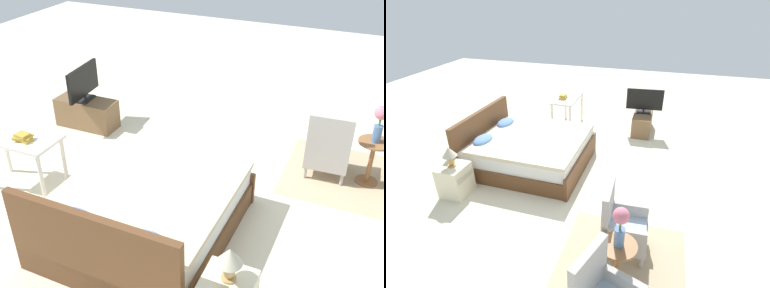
# 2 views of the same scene
# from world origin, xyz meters

# --- Properties ---
(ground_plane) EXTENTS (16.00, 16.00, 0.00)m
(ground_plane) POSITION_xyz_m (0.00, 0.00, 0.00)
(ground_plane) COLOR beige
(floor_rug) EXTENTS (2.10, 1.50, 0.01)m
(floor_rug) POSITION_xyz_m (-1.98, -1.06, 0.00)
(floor_rug) COLOR tan
(floor_rug) RESTS_ON ground_plane
(bed) EXTENTS (1.82, 2.07, 0.96)m
(bed) POSITION_xyz_m (0.15, 0.98, 0.30)
(bed) COLOR brown
(bed) RESTS_ON ground_plane
(armchair_by_window_right) EXTENTS (0.56, 0.56, 0.92)m
(armchair_by_window_right) POSITION_xyz_m (-1.45, -1.00, 0.38)
(armchair_by_window_right) COLOR #ADA8A3
(armchair_by_window_right) RESTS_ON floor_rug
(side_table) EXTENTS (0.40, 0.40, 0.60)m
(side_table) POSITION_xyz_m (-1.98, -1.04, 0.38)
(side_table) COLOR #936038
(side_table) RESTS_ON ground_plane
(flower_vase) EXTENTS (0.17, 0.17, 0.48)m
(flower_vase) POSITION_xyz_m (-1.98, -1.04, 0.90)
(flower_vase) COLOR #4C709E
(flower_vase) RESTS_ON side_table
(table_lamp) EXTENTS (0.22, 0.22, 0.33)m
(table_lamp) POSITION_xyz_m (-1.04, 1.70, 0.74)
(table_lamp) COLOR tan
(table_lamp) RESTS_ON nightstand
(tv_stand) EXTENTS (0.96, 0.40, 0.45)m
(tv_stand) POSITION_xyz_m (2.23, -0.91, 0.23)
(tv_stand) COLOR brown
(tv_stand) RESTS_ON ground_plane
(tv_flatscreen) EXTENTS (0.23, 0.80, 0.54)m
(tv_flatscreen) POSITION_xyz_m (2.24, -0.91, 0.73)
(tv_flatscreen) COLOR black
(tv_flatscreen) RESTS_ON tv_stand
(vanity_desk) EXTENTS (1.04, 0.52, 0.75)m
(vanity_desk) POSITION_xyz_m (1.96, 0.81, 0.64)
(vanity_desk) COLOR silver
(vanity_desk) RESTS_ON ground_plane
(book_stack) EXTENTS (0.24, 0.19, 0.09)m
(book_stack) POSITION_xyz_m (1.81, 0.86, 0.79)
(book_stack) COLOR #B79333
(book_stack) RESTS_ON vanity_desk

